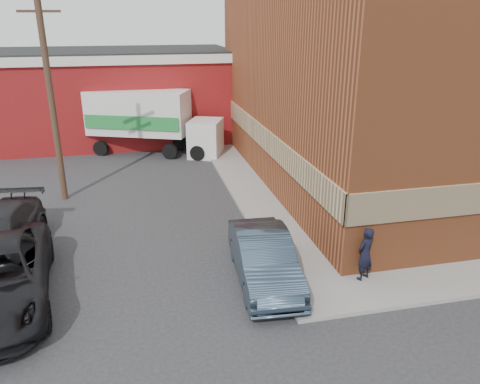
{
  "coord_description": "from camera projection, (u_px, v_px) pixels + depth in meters",
  "views": [
    {
      "loc": [
        -4.24,
        -11.38,
        7.51
      ],
      "look_at": [
        -0.92,
        3.2,
        1.89
      ],
      "focal_mm": 35.0,
      "sensor_mm": 36.0,
      "label": 1
    }
  ],
  "objects": [
    {
      "name": "sidewalk_west",
      "position": [
        244.0,
        184.0,
        22.23
      ],
      "size": [
        1.8,
        18.0,
        0.12
      ],
      "primitive_type": "cube",
      "color": "gray",
      "rests_on": "ground"
    },
    {
      "name": "ground",
      "position": [
        294.0,
        286.0,
        13.91
      ],
      "size": [
        90.0,
        90.0,
        0.0
      ],
      "primitive_type": "plane",
      "color": "#28282B",
      "rests_on": "ground"
    },
    {
      "name": "sedan",
      "position": [
        264.0,
        258.0,
        13.94
      ],
      "size": [
        1.91,
        4.69,
        1.51
      ],
      "primitive_type": "imported",
      "rotation": [
        0.0,
        0.0,
        -0.07
      ],
      "color": "#304050",
      "rests_on": "ground"
    },
    {
      "name": "warehouse",
      "position": [
        105.0,
        95.0,
        29.93
      ],
      "size": [
        16.3,
        8.3,
        5.6
      ],
      "color": "maroon",
      "rests_on": "ground"
    },
    {
      "name": "utility_pole",
      "position": [
        50.0,
        89.0,
        18.9
      ],
      "size": [
        2.0,
        0.26,
        9.0
      ],
      "color": "#483224",
      "rests_on": "ground"
    },
    {
      "name": "brick_building",
      "position": [
        406.0,
        80.0,
        22.23
      ],
      "size": [
        14.25,
        18.25,
        9.36
      ],
      "color": "brown",
      "rests_on": "ground"
    },
    {
      "name": "man",
      "position": [
        365.0,
        254.0,
        13.78
      ],
      "size": [
        0.72,
        0.63,
        1.66
      ],
      "primitive_type": "imported",
      "rotation": [
        0.0,
        0.0,
        3.62
      ],
      "color": "black",
      "rests_on": "sidewalk_south"
    },
    {
      "name": "box_truck",
      "position": [
        151.0,
        118.0,
        26.66
      ],
      "size": [
        7.59,
        4.8,
        3.62
      ],
      "rotation": [
        0.0,
        0.0,
        -0.39
      ],
      "color": "white",
      "rests_on": "ground"
    }
  ]
}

